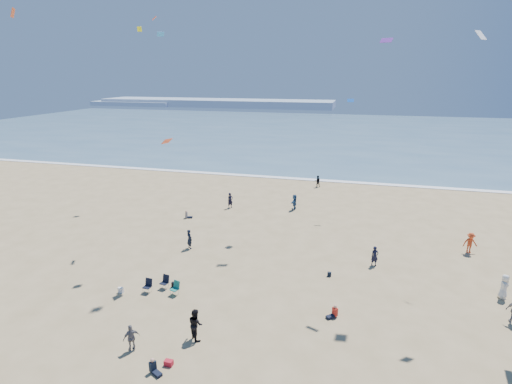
# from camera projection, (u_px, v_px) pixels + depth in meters

# --- Properties ---
(ocean) EXTENTS (220.00, 100.00, 0.06)m
(ocean) POSITION_uv_depth(u_px,v_px,m) (333.00, 133.00, 104.47)
(ocean) COLOR #476B84
(ocean) RESTS_ON ground
(surf_line) EXTENTS (220.00, 1.20, 0.08)m
(surf_line) POSITION_uv_depth(u_px,v_px,m) (307.00, 179.00, 58.11)
(surf_line) COLOR white
(surf_line) RESTS_ON ground
(headland_far) EXTENTS (110.00, 20.00, 3.20)m
(headland_far) POSITION_uv_depth(u_px,v_px,m) (216.00, 103.00, 188.15)
(headland_far) COLOR #7A8EA8
(headland_far) RESTS_ON ground
(headland_near) EXTENTS (40.00, 14.00, 2.00)m
(headland_near) POSITION_uv_depth(u_px,v_px,m) (135.00, 103.00, 193.41)
(headland_near) COLOR #7A8EA8
(headland_near) RESTS_ON ground
(standing_flyers) EXTENTS (24.90, 43.57, 1.90)m
(standing_flyers) POSITION_uv_depth(u_px,v_px,m) (352.00, 270.00, 29.54)
(standing_flyers) COLOR #2F5781
(standing_flyers) RESTS_ON ground
(seated_group) EXTENTS (19.40, 28.12, 0.84)m
(seated_group) POSITION_uv_depth(u_px,v_px,m) (252.00, 325.00, 23.82)
(seated_group) COLOR white
(seated_group) RESTS_ON ground
(chair_cluster) EXTENTS (2.70, 1.48, 1.00)m
(chair_cluster) POSITION_uv_depth(u_px,v_px,m) (162.00, 286.00, 28.10)
(chair_cluster) COLOR black
(chair_cluster) RESTS_ON ground
(white_tote) EXTENTS (0.35, 0.20, 0.40)m
(white_tote) POSITION_uv_depth(u_px,v_px,m) (121.00, 290.00, 28.10)
(white_tote) COLOR white
(white_tote) RESTS_ON ground
(black_backpack) EXTENTS (0.30, 0.22, 0.38)m
(black_backpack) POSITION_uv_depth(u_px,v_px,m) (174.00, 285.00, 28.85)
(black_backpack) COLOR black
(black_backpack) RESTS_ON ground
(cooler) EXTENTS (0.45, 0.30, 0.30)m
(cooler) POSITION_uv_depth(u_px,v_px,m) (169.00, 363.00, 21.11)
(cooler) COLOR #B21929
(cooler) RESTS_ON ground
(navy_bag) EXTENTS (0.28, 0.18, 0.34)m
(navy_bag) POSITION_uv_depth(u_px,v_px,m) (329.00, 274.00, 30.40)
(navy_bag) COLOR black
(navy_bag) RESTS_ON ground
(kites_aloft) EXTENTS (41.33, 39.28, 26.64)m
(kites_aloft) POSITION_uv_depth(u_px,v_px,m) (410.00, 66.00, 21.73)
(kites_aloft) COLOR #CC2555
(kites_aloft) RESTS_ON ground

